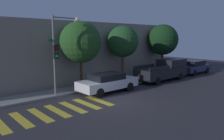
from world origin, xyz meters
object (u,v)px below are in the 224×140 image
Objects in this scene: traffic_light_pole at (60,44)px; pickup_truck at (164,70)px; sedan_near_corner at (108,82)px; tree_midblock at (123,42)px; tree_far_end at (163,40)px; sedan_middle at (194,67)px; tree_near_corner at (80,42)px.

pickup_truck is at bearing -7.36° from traffic_light_pole.
pickup_truck reaches higher than sedan_near_corner.
tree_far_end is at bearing 0.00° from tree_midblock.
traffic_light_pole reaches higher than sedan_near_corner.
tree_far_end is (-2.68, 2.30, 2.93)m from sedan_middle.
tree_midblock is (4.50, 0.00, -0.02)m from tree_near_corner.
traffic_light_pole is at bearing 157.22° from sedan_near_corner.
pickup_truck is (9.84, -1.27, -2.55)m from traffic_light_pole.
tree_far_end reaches higher than pickup_truck.
tree_midblock is at bearing 31.62° from sedan_near_corner.
tree_near_corner is at bearing 24.49° from traffic_light_pole.
traffic_light_pole is 6.84m from tree_midblock.
traffic_light_pole is 1.01× the size of tree_far_end.
tree_near_corner reaches higher than tree_midblock.
pickup_truck is at bearing 180.00° from sedan_middle.
tree_near_corner is (-7.57, 2.30, 2.65)m from pickup_truck.
tree_near_corner is at bearing 180.00° from tree_midblock.
traffic_light_pole is 1.19× the size of sedan_middle.
tree_midblock is (-3.07, 2.30, 2.63)m from pickup_truck.
sedan_middle is at bearing -4.71° from traffic_light_pole.
sedan_near_corner is at bearing -71.76° from tree_near_corner.
sedan_near_corner is at bearing -148.38° from tree_midblock.
tree_far_end is (9.73, 2.30, 2.95)m from sedan_near_corner.
tree_near_corner is 1.04× the size of tree_midblock.
pickup_truck is at bearing -141.71° from tree_far_end.
sedan_near_corner is 3.74m from tree_near_corner.
tree_near_corner is 0.97× the size of tree_far_end.
sedan_middle is 0.85× the size of tree_far_end.
traffic_light_pole is 1.19× the size of sedan_near_corner.
tree_midblock is at bearing 0.00° from tree_near_corner.
sedan_near_corner is 5.23m from tree_midblock.
pickup_truck is at bearing -0.00° from sedan_near_corner.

